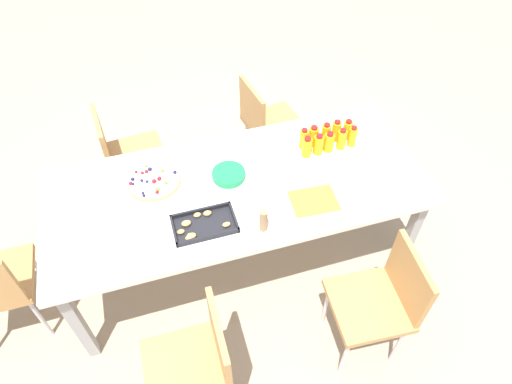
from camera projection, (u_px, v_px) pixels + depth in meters
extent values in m
plane|color=tan|center=(240.00, 259.00, 3.19)|extent=(12.00, 12.00, 0.00)
cube|color=silver|center=(237.00, 188.00, 2.64)|extent=(2.21, 0.93, 0.04)
cube|color=#99999E|center=(357.00, 156.00, 3.37)|extent=(0.06, 0.06, 0.72)
cube|color=#99999E|center=(73.00, 219.00, 2.96)|extent=(0.06, 0.06, 0.72)
cube|color=#99999E|center=(410.00, 236.00, 2.87)|extent=(0.06, 0.06, 0.72)
cube|color=#99999E|center=(78.00, 324.00, 2.47)|extent=(0.06, 0.06, 0.72)
cube|color=#B7844C|center=(185.00, 368.00, 2.22)|extent=(0.41, 0.41, 0.04)
cube|color=#B7844C|center=(220.00, 342.00, 2.11)|extent=(0.03, 0.38, 0.38)
cylinder|color=silver|center=(156.00, 366.00, 2.47)|extent=(0.02, 0.02, 0.41)
cylinder|color=silver|center=(213.00, 350.00, 2.53)|extent=(0.02, 0.02, 0.41)
cylinder|color=silver|center=(41.00, 274.00, 2.87)|extent=(0.02, 0.02, 0.41)
cylinder|color=silver|center=(41.00, 318.00, 2.66)|extent=(0.02, 0.02, 0.41)
cube|color=#B7844C|center=(274.00, 124.00, 3.48)|extent=(0.45, 0.45, 0.04)
cube|color=#B7844C|center=(252.00, 111.00, 3.28)|extent=(0.08, 0.38, 0.38)
cylinder|color=silver|center=(282.00, 131.00, 3.80)|extent=(0.02, 0.02, 0.41)
cylinder|color=silver|center=(300.00, 154.00, 3.61)|extent=(0.02, 0.02, 0.41)
cylinder|color=silver|center=(247.00, 141.00, 3.71)|extent=(0.02, 0.02, 0.41)
cylinder|color=silver|center=(264.00, 166.00, 3.52)|extent=(0.02, 0.02, 0.41)
cube|color=#B7844C|center=(136.00, 155.00, 3.24)|extent=(0.43, 0.43, 0.04)
cube|color=#B7844C|center=(103.00, 142.00, 3.05)|extent=(0.06, 0.38, 0.38)
cylinder|color=silver|center=(158.00, 160.00, 3.56)|extent=(0.02, 0.02, 0.41)
cylinder|color=silver|center=(168.00, 187.00, 3.36)|extent=(0.02, 0.02, 0.41)
cylinder|color=silver|center=(117.00, 171.00, 3.48)|extent=(0.02, 0.02, 0.41)
cylinder|color=silver|center=(125.00, 200.00, 3.28)|extent=(0.02, 0.02, 0.41)
cube|color=#B7844C|center=(368.00, 305.00, 2.45)|extent=(0.43, 0.43, 0.04)
cube|color=#B7844C|center=(409.00, 280.00, 2.34)|extent=(0.06, 0.38, 0.38)
cylinder|color=silver|center=(344.00, 358.00, 2.50)|extent=(0.02, 0.02, 0.41)
cylinder|color=silver|center=(326.00, 306.00, 2.71)|extent=(0.02, 0.02, 0.41)
cylinder|color=silver|center=(398.00, 345.00, 2.55)|extent=(0.02, 0.02, 0.41)
cylinder|color=silver|center=(376.00, 296.00, 2.76)|extent=(0.02, 0.02, 0.41)
cylinder|color=#FAAB14|center=(347.00, 130.00, 2.86)|extent=(0.06, 0.06, 0.12)
cylinder|color=red|center=(349.00, 122.00, 2.81)|extent=(0.04, 0.04, 0.02)
cylinder|color=#FAAC14|center=(336.00, 131.00, 2.84)|extent=(0.06, 0.06, 0.13)
cylinder|color=red|center=(338.00, 122.00, 2.79)|extent=(0.04, 0.04, 0.02)
cylinder|color=#FAAE14|center=(326.00, 134.00, 2.83)|extent=(0.06, 0.06, 0.13)
cylinder|color=red|center=(327.00, 125.00, 2.78)|extent=(0.04, 0.04, 0.02)
cylinder|color=#F9AB14|center=(313.00, 137.00, 2.81)|extent=(0.06, 0.06, 0.13)
cylinder|color=red|center=(314.00, 128.00, 2.76)|extent=(0.04, 0.04, 0.02)
cylinder|color=#FAAE14|center=(304.00, 139.00, 2.79)|extent=(0.05, 0.05, 0.13)
cylinder|color=red|center=(305.00, 130.00, 2.74)|extent=(0.03, 0.03, 0.02)
cylinder|color=#F9AC14|center=(352.00, 137.00, 2.81)|extent=(0.05, 0.05, 0.13)
cylinder|color=red|center=(354.00, 128.00, 2.76)|extent=(0.03, 0.03, 0.02)
cylinder|color=#FAAD14|center=(342.00, 140.00, 2.79)|extent=(0.06, 0.06, 0.13)
cylinder|color=red|center=(343.00, 131.00, 2.74)|extent=(0.04, 0.04, 0.02)
cylinder|color=#FAAC14|center=(329.00, 143.00, 2.78)|extent=(0.06, 0.06, 0.12)
cylinder|color=red|center=(330.00, 134.00, 2.73)|extent=(0.04, 0.04, 0.02)
cylinder|color=#F9AE14|center=(318.00, 145.00, 2.76)|extent=(0.06, 0.06, 0.13)
cylinder|color=red|center=(320.00, 136.00, 2.71)|extent=(0.04, 0.04, 0.02)
cylinder|color=#FAAE14|center=(307.00, 148.00, 2.75)|extent=(0.06, 0.06, 0.12)
cylinder|color=red|center=(308.00, 139.00, 2.70)|extent=(0.04, 0.04, 0.02)
cylinder|color=tan|center=(154.00, 181.00, 2.64)|extent=(0.32, 0.32, 0.02)
cylinder|color=white|center=(153.00, 179.00, 2.63)|extent=(0.29, 0.29, 0.01)
sphere|color=red|center=(159.00, 179.00, 2.61)|extent=(0.03, 0.03, 0.03)
sphere|color=#1E1947|center=(144.00, 196.00, 2.53)|extent=(0.02, 0.02, 0.02)
sphere|color=#1E1947|center=(175.00, 172.00, 2.65)|extent=(0.02, 0.02, 0.02)
sphere|color=red|center=(146.00, 172.00, 2.65)|extent=(0.02, 0.02, 0.02)
sphere|color=#1E1947|center=(133.00, 179.00, 2.61)|extent=(0.02, 0.02, 0.02)
sphere|color=red|center=(136.00, 172.00, 2.66)|extent=(0.02, 0.02, 0.02)
sphere|color=red|center=(157.00, 192.00, 2.55)|extent=(0.02, 0.02, 0.02)
sphere|color=#1E1947|center=(143.00, 193.00, 2.54)|extent=(0.02, 0.02, 0.02)
sphere|color=red|center=(142.00, 173.00, 2.65)|extent=(0.02, 0.02, 0.02)
sphere|color=red|center=(130.00, 183.00, 2.59)|extent=(0.02, 0.02, 0.02)
sphere|color=#66B238|center=(158.00, 189.00, 2.56)|extent=(0.03, 0.03, 0.03)
sphere|color=#66B238|center=(166.00, 183.00, 2.59)|extent=(0.02, 0.02, 0.02)
sphere|color=#1E1947|center=(147.00, 181.00, 2.60)|extent=(0.02, 0.02, 0.02)
sphere|color=#1E1947|center=(133.00, 184.00, 2.59)|extent=(0.02, 0.02, 0.02)
sphere|color=#66B238|center=(146.00, 166.00, 2.69)|extent=(0.02, 0.02, 0.02)
sphere|color=#66B238|center=(162.00, 171.00, 2.66)|extent=(0.02, 0.02, 0.02)
sphere|color=red|center=(154.00, 181.00, 2.60)|extent=(0.03, 0.03, 0.03)
sphere|color=#1E1947|center=(150.00, 169.00, 2.67)|extent=(0.02, 0.02, 0.02)
sphere|color=#66B238|center=(146.00, 171.00, 2.66)|extent=(0.02, 0.02, 0.02)
sphere|color=#1E1947|center=(142.00, 181.00, 2.61)|extent=(0.02, 0.02, 0.02)
cube|color=black|center=(205.00, 225.00, 2.42)|extent=(0.34, 0.20, 0.01)
cube|color=black|center=(201.00, 211.00, 2.47)|extent=(0.34, 0.01, 0.03)
cube|color=black|center=(208.00, 238.00, 2.35)|extent=(0.34, 0.01, 0.03)
cube|color=black|center=(234.00, 217.00, 2.44)|extent=(0.01, 0.20, 0.03)
cube|color=black|center=(174.00, 231.00, 2.38)|extent=(0.01, 0.20, 0.03)
ellipsoid|color=tan|center=(227.00, 224.00, 2.41)|extent=(0.04, 0.03, 0.02)
ellipsoid|color=tan|center=(226.00, 225.00, 2.41)|extent=(0.04, 0.03, 0.02)
ellipsoid|color=tan|center=(186.00, 223.00, 2.41)|extent=(0.05, 0.04, 0.03)
ellipsoid|color=tan|center=(207.00, 213.00, 2.46)|extent=(0.05, 0.03, 0.03)
ellipsoid|color=tan|center=(187.00, 223.00, 2.41)|extent=(0.05, 0.04, 0.03)
ellipsoid|color=tan|center=(197.00, 215.00, 2.45)|extent=(0.04, 0.03, 0.02)
ellipsoid|color=tan|center=(181.00, 232.00, 2.37)|extent=(0.04, 0.03, 0.02)
ellipsoid|color=tan|center=(192.00, 236.00, 2.35)|extent=(0.05, 0.03, 0.03)
ellipsoid|color=tan|center=(190.00, 235.00, 2.36)|extent=(0.04, 0.03, 0.02)
ellipsoid|color=tan|center=(189.00, 238.00, 2.35)|extent=(0.04, 0.03, 0.02)
cylinder|color=#1E8C4C|center=(229.00, 177.00, 2.67)|extent=(0.20, 0.20, 0.00)
cylinder|color=#1E8C4C|center=(229.00, 176.00, 2.66)|extent=(0.20, 0.20, 0.00)
cylinder|color=#1E8C4C|center=(229.00, 175.00, 2.66)|extent=(0.20, 0.20, 0.00)
cylinder|color=#1E8C4C|center=(229.00, 175.00, 2.66)|extent=(0.20, 0.20, 0.00)
cylinder|color=#1E8C4C|center=(229.00, 174.00, 2.65)|extent=(0.20, 0.20, 0.00)
cylinder|color=#1E8C4C|center=(229.00, 174.00, 2.65)|extent=(0.20, 0.20, 0.00)
cylinder|color=#1E8C4C|center=(229.00, 173.00, 2.65)|extent=(0.20, 0.20, 0.00)
cylinder|color=#1E8C4C|center=(229.00, 172.00, 2.64)|extent=(0.20, 0.20, 0.00)
cube|color=white|center=(70.00, 201.00, 2.53)|extent=(0.15, 0.15, 0.02)
cylinder|color=#9E7A56|center=(263.00, 220.00, 2.36)|extent=(0.04, 0.04, 0.14)
cube|color=yellow|center=(314.00, 201.00, 2.54)|extent=(0.27, 0.22, 0.01)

